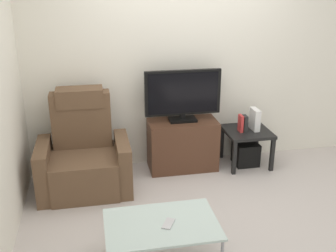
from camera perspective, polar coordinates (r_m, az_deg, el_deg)
ground_plane at (r=4.32m, az=5.31°, el=-10.77°), size 6.40×6.40×0.00m
wall_back at (r=4.87m, az=2.10°, el=9.46°), size 6.40×0.06×2.60m
tv_stand at (r=4.91m, az=2.05°, el=-2.63°), size 0.82×0.41×0.61m
television at (r=4.72m, az=2.09°, el=4.43°), size 0.89×0.20×0.61m
recliner_armchair at (r=4.54m, az=-11.72°, el=-4.17°), size 0.98×0.78×1.08m
side_table at (r=5.07m, az=11.00°, el=-1.32°), size 0.54×0.54×0.45m
subwoofer_box at (r=5.17m, az=10.82°, el=-3.77°), size 0.28×0.28×0.28m
book_leftmost at (r=4.96m, az=10.14°, el=0.37°), size 0.03×0.11×0.21m
book_middle at (r=4.98m, az=10.70°, el=0.36°), size 0.04×0.10×0.20m
game_console at (r=5.04m, az=12.06°, el=0.92°), size 0.07×0.20×0.26m
coffee_table at (r=3.33m, az=-0.91°, el=-13.81°), size 0.90×0.60×0.39m
cell_phone at (r=3.30m, az=0.07°, el=-13.51°), size 0.13×0.17×0.01m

